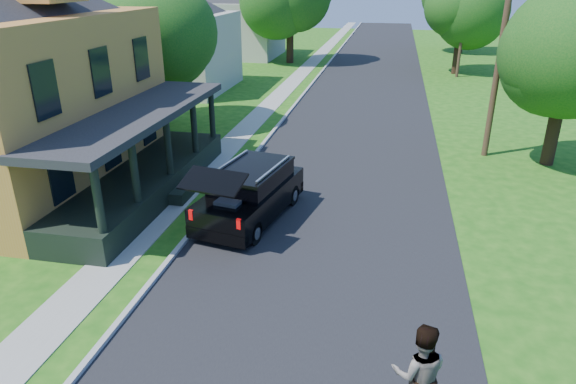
% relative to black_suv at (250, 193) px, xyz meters
% --- Properties ---
extents(ground, '(140.00, 140.00, 0.00)m').
position_rel_black_suv_xyz_m(ground, '(2.55, -4.82, -0.90)').
color(ground, '#1A5911').
rests_on(ground, ground).
extents(street, '(8.00, 120.00, 0.02)m').
position_rel_black_suv_xyz_m(street, '(2.55, 15.18, -0.90)').
color(street, black).
rests_on(street, ground).
extents(curb, '(0.15, 120.00, 0.12)m').
position_rel_black_suv_xyz_m(curb, '(-1.50, 15.18, -0.90)').
color(curb, '#A4A39E').
rests_on(curb, ground).
extents(sidewalk, '(1.30, 120.00, 0.03)m').
position_rel_black_suv_xyz_m(sidewalk, '(-3.05, 15.18, -0.90)').
color(sidewalk, gray).
rests_on(sidewalk, ground).
extents(front_walk, '(6.50, 1.20, 0.03)m').
position_rel_black_suv_xyz_m(front_walk, '(-6.95, 1.18, -0.90)').
color(front_walk, gray).
rests_on(front_walk, ground).
extents(neighbor_house_mid, '(12.78, 12.78, 8.30)m').
position_rel_black_suv_xyz_m(neighbor_house_mid, '(-10.95, 19.18, 3.29)').
color(neighbor_house_mid, beige).
rests_on(neighbor_house_mid, ground).
extents(neighbor_house_far, '(12.78, 12.78, 8.30)m').
position_rel_black_suv_xyz_m(neighbor_house_far, '(-10.95, 35.18, 3.29)').
color(neighbor_house_far, beige).
rests_on(neighbor_house_far, ground).
extents(black_suv, '(2.78, 5.32, 2.36)m').
position_rel_black_suv_xyz_m(black_suv, '(0.00, 0.00, 0.00)').
color(black_suv, black).
rests_on(black_suv, ground).
extents(skateboarder, '(0.95, 0.75, 1.90)m').
position_rel_black_suv_xyz_m(skateboarder, '(5.05, -7.82, 0.46)').
color(skateboarder, black).
rests_on(skateboarder, ground).
extents(tree_left_mid, '(5.86, 5.81, 8.33)m').
position_rel_black_suv_xyz_m(tree_left_mid, '(-7.99, 10.36, 4.37)').
color(tree_left_mid, black).
rests_on(tree_left_mid, ground).
extents(tree_right_near, '(5.43, 5.40, 7.53)m').
position_rel_black_suv_xyz_m(tree_right_near, '(10.91, 7.64, 3.87)').
color(tree_right_near, black).
rests_on(tree_right_near, ground).
extents(tree_right_mid, '(6.32, 6.15, 8.10)m').
position_rel_black_suv_xyz_m(tree_right_mid, '(9.10, 29.23, 4.20)').
color(tree_right_mid, black).
rests_on(tree_right_mid, ground).
extents(utility_pole_near, '(1.58, 0.54, 9.13)m').
position_rel_black_suv_xyz_m(utility_pole_near, '(8.52, 8.29, 3.80)').
color(utility_pole_near, '#402C1D').
rests_on(utility_pole_near, ground).
extents(utility_pole_far, '(1.38, 0.59, 8.46)m').
position_rel_black_suv_xyz_m(utility_pole_far, '(9.18, 27.70, 3.46)').
color(utility_pole_far, '#402C1D').
rests_on(utility_pole_far, ground).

